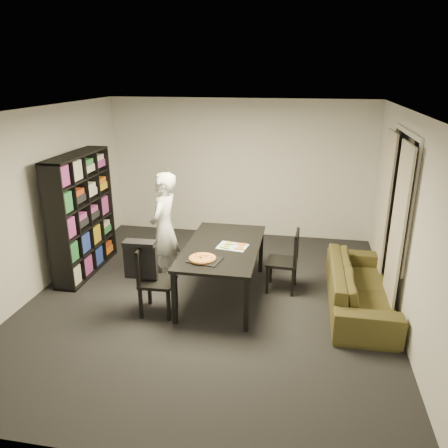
% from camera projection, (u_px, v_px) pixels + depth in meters
% --- Properties ---
extents(room, '(5.01, 5.51, 2.61)m').
position_uv_depth(room, '(208.00, 213.00, 5.75)').
color(room, black).
rests_on(room, ground).
extents(window_pane, '(0.02, 1.40, 1.60)m').
position_uv_depth(window_pane, '(400.00, 195.00, 5.81)').
color(window_pane, black).
rests_on(window_pane, room).
extents(window_frame, '(0.03, 1.52, 1.72)m').
position_uv_depth(window_frame, '(399.00, 195.00, 5.81)').
color(window_frame, white).
rests_on(window_frame, room).
extents(curtain_left, '(0.03, 0.70, 2.25)m').
position_uv_depth(curtain_left, '(397.00, 233.00, 5.46)').
color(curtain_left, '#B8AF9D').
rests_on(curtain_left, room).
extents(curtain_right, '(0.03, 0.70, 2.25)m').
position_uv_depth(curtain_right, '(384.00, 208.00, 6.43)').
color(curtain_right, '#B8AF9D').
rests_on(curtain_right, room).
extents(bookshelf, '(0.35, 1.50, 1.90)m').
position_uv_depth(bookshelf, '(82.00, 215.00, 6.79)').
color(bookshelf, black).
rests_on(bookshelf, room).
extents(dining_table, '(1.02, 1.83, 0.76)m').
position_uv_depth(dining_table, '(223.00, 250.00, 6.10)').
color(dining_table, black).
rests_on(dining_table, room).
extents(chair_left, '(0.45, 0.45, 0.94)m').
position_uv_depth(chair_left, '(151.00, 275.00, 5.72)').
color(chair_left, black).
rests_on(chair_left, room).
extents(chair_right, '(0.45, 0.45, 0.92)m').
position_uv_depth(chair_right, '(288.00, 257.00, 6.30)').
color(chair_right, black).
rests_on(chair_right, room).
extents(draped_jacket, '(0.44, 0.20, 0.52)m').
position_uv_depth(draped_jacket, '(140.00, 258.00, 5.66)').
color(draped_jacket, black).
rests_on(draped_jacket, chair_left).
extents(person, '(0.45, 0.64, 1.70)m').
position_uv_depth(person, '(164.00, 229.00, 6.48)').
color(person, silver).
rests_on(person, room).
extents(baking_tray, '(0.45, 0.39, 0.01)m').
position_uv_depth(baking_tray, '(205.00, 260.00, 5.61)').
color(baking_tray, black).
rests_on(baking_tray, dining_table).
extents(pepperoni_pizza, '(0.35, 0.35, 0.03)m').
position_uv_depth(pepperoni_pizza, '(202.00, 258.00, 5.61)').
color(pepperoni_pizza, '#9E662E').
rests_on(pepperoni_pizza, dining_table).
extents(kitchen_towel, '(0.44, 0.36, 0.01)m').
position_uv_depth(kitchen_towel, '(232.00, 247.00, 6.04)').
color(kitchen_towel, white).
rests_on(kitchen_towel, dining_table).
extents(pizza_slices, '(0.42, 0.37, 0.01)m').
position_uv_depth(pizza_slices, '(234.00, 246.00, 6.04)').
color(pizza_slices, gold).
rests_on(pizza_slices, dining_table).
extents(sofa, '(0.81, 2.06, 0.60)m').
position_uv_depth(sofa, '(360.00, 287.00, 5.92)').
color(sofa, '#3A3517').
rests_on(sofa, room).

